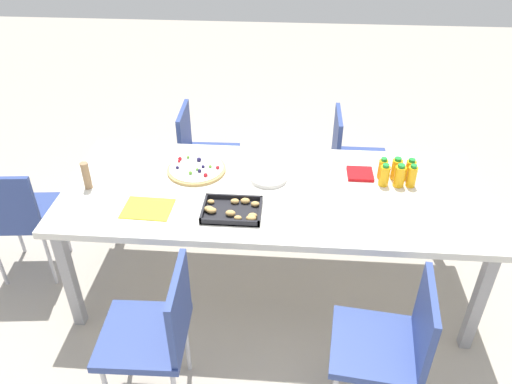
% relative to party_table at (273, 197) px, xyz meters
% --- Properties ---
extents(ground_plane, '(12.00, 12.00, 0.00)m').
position_rel_party_table_xyz_m(ground_plane, '(0.00, 0.00, -0.68)').
color(ground_plane, '#B2A899').
extents(party_table, '(2.39, 0.98, 0.74)m').
position_rel_party_table_xyz_m(party_table, '(0.00, 0.00, 0.00)').
color(party_table, silver).
rests_on(party_table, ground_plane).
extents(chair_far_right, '(0.41, 0.41, 0.83)m').
position_rel_party_table_xyz_m(chair_far_right, '(0.50, 0.85, -0.18)').
color(chair_far_right, '#33478C').
rests_on(chair_far_right, ground_plane).
extents(chair_near_left, '(0.40, 0.40, 0.83)m').
position_rel_party_table_xyz_m(chair_near_left, '(-0.53, -0.82, -0.18)').
color(chair_near_left, '#33478C').
rests_on(chair_near_left, ground_plane).
extents(chair_near_right, '(0.41, 0.41, 0.83)m').
position_rel_party_table_xyz_m(chair_near_right, '(0.56, -0.81, -0.18)').
color(chair_near_right, '#33478C').
rests_on(chair_near_right, ground_plane).
extents(chair_far_left, '(0.44, 0.44, 0.83)m').
position_rel_party_table_xyz_m(chair_far_left, '(-0.58, 0.84, -0.18)').
color(chair_far_left, '#33478C').
rests_on(chair_far_left, ground_plane).
extents(chair_end, '(0.44, 0.44, 0.83)m').
position_rel_party_table_xyz_m(chair_end, '(1.56, 0.03, -0.18)').
color(chair_end, '#33478C').
rests_on(chair_end, ground_plane).
extents(juice_bottle_0, '(0.06, 0.06, 0.14)m').
position_rel_party_table_xyz_m(juice_bottle_0, '(-0.78, -0.16, 0.12)').
color(juice_bottle_0, '#FAAC14').
rests_on(juice_bottle_0, party_table).
extents(juice_bottle_1, '(0.06, 0.06, 0.14)m').
position_rel_party_table_xyz_m(juice_bottle_1, '(-0.71, -0.17, 0.12)').
color(juice_bottle_1, '#F9AB14').
rests_on(juice_bottle_1, party_table).
extents(juice_bottle_2, '(0.05, 0.05, 0.13)m').
position_rel_party_table_xyz_m(juice_bottle_2, '(-0.63, -0.17, 0.12)').
color(juice_bottle_2, '#FAAC14').
rests_on(juice_bottle_2, party_table).
extents(juice_bottle_3, '(0.05, 0.05, 0.14)m').
position_rel_party_table_xyz_m(juice_bottle_3, '(-0.78, -0.09, 0.12)').
color(juice_bottle_3, '#F9AB14').
rests_on(juice_bottle_3, party_table).
extents(juice_bottle_4, '(0.06, 0.06, 0.14)m').
position_rel_party_table_xyz_m(juice_bottle_4, '(-0.71, -0.09, 0.12)').
color(juice_bottle_4, '#FAAB14').
rests_on(juice_bottle_4, party_table).
extents(juice_bottle_5, '(0.06, 0.06, 0.14)m').
position_rel_party_table_xyz_m(juice_bottle_5, '(-0.63, -0.09, 0.12)').
color(juice_bottle_5, '#FAAC14').
rests_on(juice_bottle_5, party_table).
extents(fruit_pizza, '(0.35, 0.35, 0.05)m').
position_rel_party_table_xyz_m(fruit_pizza, '(0.47, -0.16, 0.07)').
color(fruit_pizza, tan).
rests_on(fruit_pizza, party_table).
extents(snack_tray, '(0.31, 0.24, 0.04)m').
position_rel_party_table_xyz_m(snack_tray, '(0.21, 0.24, 0.07)').
color(snack_tray, black).
rests_on(snack_tray, party_table).
extents(plate_stack, '(0.22, 0.22, 0.02)m').
position_rel_party_table_xyz_m(plate_stack, '(0.03, -0.10, 0.07)').
color(plate_stack, silver).
rests_on(plate_stack, party_table).
extents(napkin_stack, '(0.15, 0.15, 0.02)m').
position_rel_party_table_xyz_m(napkin_stack, '(-0.50, -0.19, 0.07)').
color(napkin_stack, red).
rests_on(napkin_stack, party_table).
extents(cardboard_tube, '(0.04, 0.04, 0.16)m').
position_rel_party_table_xyz_m(cardboard_tube, '(1.05, 0.06, 0.14)').
color(cardboard_tube, '#9E7A56').
rests_on(cardboard_tube, party_table).
extents(paper_folder, '(0.27, 0.21, 0.01)m').
position_rel_party_table_xyz_m(paper_folder, '(0.67, 0.24, 0.06)').
color(paper_folder, yellow).
rests_on(paper_folder, party_table).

